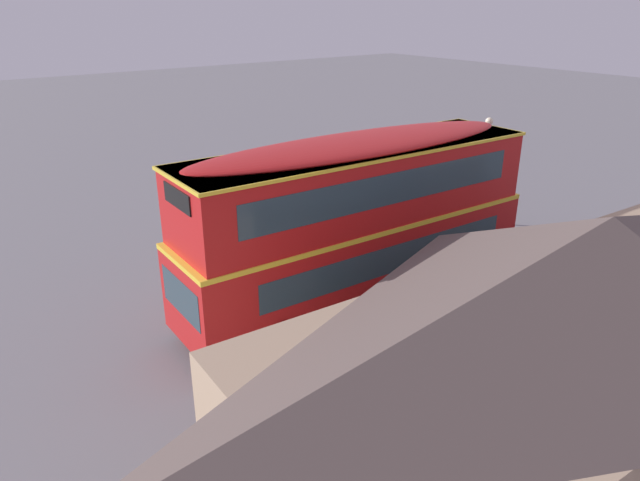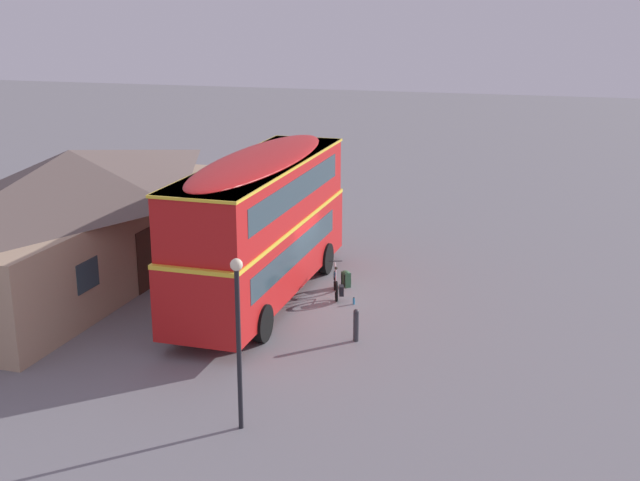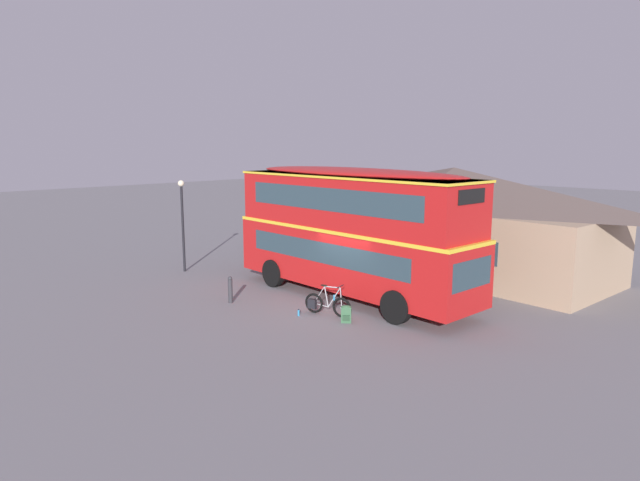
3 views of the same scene
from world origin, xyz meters
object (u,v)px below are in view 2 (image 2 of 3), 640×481
water_bottle_blue_sports (354,301)px  kerb_bollard (356,325)px  backpack_on_ground (346,278)px  street_lamp (238,324)px  touring_bicycle (337,286)px  double_decker_bus (261,221)px

water_bottle_blue_sports → kerb_bollard: 2.97m
backpack_on_ground → kerb_bollard: 4.63m
backpack_on_ground → water_bottle_blue_sports: size_ratio=2.44×
kerb_bollard → backpack_on_ground: bearing=16.5°
backpack_on_ground → street_lamp: size_ratio=0.14×
touring_bicycle → backpack_on_ground: 1.01m
double_decker_bus → touring_bicycle: (0.91, -2.23, -2.27)m
backpack_on_ground → street_lamp: (-9.97, 0.15, 2.26)m
backpack_on_ground → street_lamp: street_lamp is taller
backpack_on_ground → water_bottle_blue_sports: backpack_on_ground is taller
backpack_on_ground → double_decker_bus: bearing=129.5°
water_bottle_blue_sports → street_lamp: size_ratio=0.06×
street_lamp → kerb_bollard: bearing=-14.8°
double_decker_bus → street_lamp: 8.35m
backpack_on_ground → water_bottle_blue_sports: bearing=-158.4°
touring_bicycle → backpack_on_ground: size_ratio=2.98×
backpack_on_ground → touring_bicycle: bearing=175.0°
kerb_bollard → street_lamp: bearing=165.2°
street_lamp → backpack_on_ground: bearing=-0.9°
double_decker_bus → kerb_bollard: size_ratio=10.62×
double_decker_bus → touring_bicycle: size_ratio=6.11×
water_bottle_blue_sports → kerb_bollard: bearing=-166.4°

